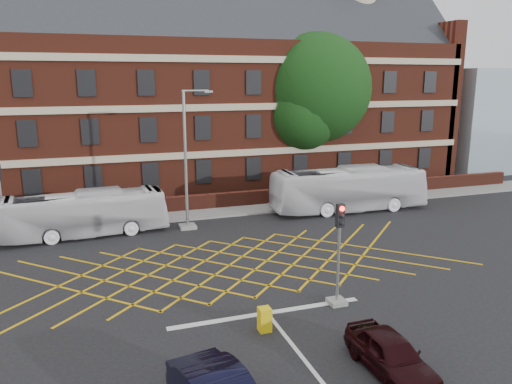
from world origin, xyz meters
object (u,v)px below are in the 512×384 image
object	(u,v)px
utility_cabinet	(265,319)
car_maroon	(391,354)
bus_left	(84,214)
traffic_light_near	(338,264)
traffic_light_far	(2,206)
deciduous_tree	(315,96)
street_lamp	(187,183)
bus_right	(349,189)

from	to	relation	value
utility_cabinet	car_maroon	bearing A→B (deg)	-53.30
car_maroon	bus_left	bearing A→B (deg)	115.80
bus_left	traffic_light_near	world-z (taller)	traffic_light_near
bus_left	traffic_light_far	distance (m)	4.87
deciduous_tree	street_lamp	world-z (taller)	deciduous_tree
bus_left	deciduous_tree	xyz separation A→B (m)	(18.70, 8.12, 6.32)
traffic_light_near	traffic_light_far	world-z (taller)	same
bus_right	street_lamp	xyz separation A→B (m)	(-11.50, -0.52, 1.33)
bus_left	bus_right	size ratio (longest dim) A/B	0.87
deciduous_tree	traffic_light_far	xyz separation A→B (m)	(-23.24, -6.39, -5.90)
bus_left	street_lamp	size ratio (longest dim) A/B	1.14
bus_left	utility_cabinet	xyz separation A→B (m)	(6.17, -14.20, -0.89)
traffic_light_far	utility_cabinet	size ratio (longest dim) A/B	4.71
traffic_light_near	street_lamp	xyz separation A→B (m)	(-3.66, 12.59, 1.11)
car_maroon	utility_cabinet	distance (m)	4.77
bus_right	street_lamp	distance (m)	11.58
bus_right	traffic_light_far	xyz separation A→B (m)	(-22.14, 1.67, 0.22)
bus_left	deciduous_tree	distance (m)	21.34
traffic_light_far	deciduous_tree	bearing A→B (deg)	15.38
car_maroon	utility_cabinet	xyz separation A→B (m)	(-2.85, 3.82, -0.19)
bus_left	traffic_light_far	bearing A→B (deg)	65.82
bus_left	car_maroon	distance (m)	20.16
bus_right	car_maroon	world-z (taller)	bus_right
bus_right	traffic_light_far	size ratio (longest dim) A/B	2.60
car_maroon	traffic_light_near	xyz separation A→B (m)	(0.75, 4.96, 1.12)
bus_left	deciduous_tree	size ratio (longest dim) A/B	0.75
bus_left	car_maroon	size ratio (longest dim) A/B	2.54
traffic_light_far	bus_right	bearing A→B (deg)	-4.32
street_lamp	traffic_light_near	bearing A→B (deg)	-73.79
car_maroon	traffic_light_far	xyz separation A→B (m)	(-13.56, 19.75, 1.12)
utility_cabinet	street_lamp	bearing A→B (deg)	90.26
deciduous_tree	bus_left	bearing A→B (deg)	-156.53
bus_left	street_lamp	bearing A→B (deg)	-97.70
bus_left	bus_right	world-z (taller)	bus_right
car_maroon	deciduous_tree	bearing A→B (deg)	68.90
deciduous_tree	car_maroon	bearing A→B (deg)	-110.32
bus_right	street_lamp	world-z (taller)	street_lamp
utility_cabinet	bus_left	bearing A→B (deg)	113.48
traffic_light_far	utility_cabinet	bearing A→B (deg)	-56.09
bus_right	traffic_light_far	distance (m)	22.20
traffic_light_near	traffic_light_far	bearing A→B (deg)	134.04
bus_left	deciduous_tree	world-z (taller)	deciduous_tree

